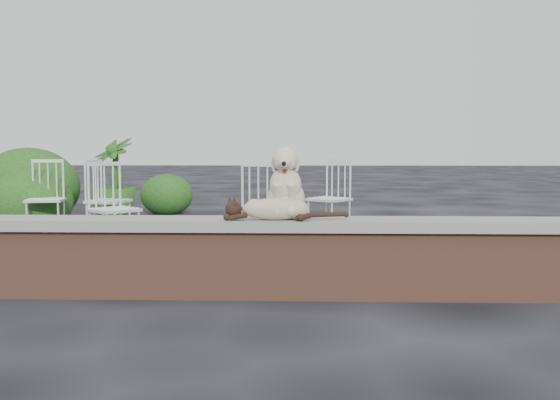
{
  "coord_description": "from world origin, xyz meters",
  "views": [
    {
      "loc": [
        1.01,
        -4.7,
        1.12
      ],
      "look_at": [
        0.85,
        0.2,
        0.7
      ],
      "focal_mm": 41.41,
      "sensor_mm": 36.0,
      "label": 1
    }
  ],
  "objects_px": {
    "dog": "(286,182)",
    "chair_b": "(45,198)",
    "potted_plant_b": "(113,180)",
    "chair_a": "(114,208)",
    "cat": "(275,208)",
    "chair_d": "(329,198)",
    "chair_c": "(266,207)",
    "chair_e": "(108,200)"
  },
  "relations": [
    {
      "from": "chair_c",
      "to": "potted_plant_b",
      "type": "distance_m",
      "value": 3.58
    },
    {
      "from": "dog",
      "to": "chair_c",
      "type": "xyz_separation_m",
      "value": [
        -0.25,
        1.89,
        -0.38
      ]
    },
    {
      "from": "cat",
      "to": "chair_d",
      "type": "bearing_deg",
      "value": 83.16
    },
    {
      "from": "cat",
      "to": "dog",
      "type": "bearing_deg",
      "value": 64.35
    },
    {
      "from": "chair_a",
      "to": "potted_plant_b",
      "type": "bearing_deg",
      "value": 61.35
    },
    {
      "from": "chair_d",
      "to": "chair_a",
      "type": "bearing_deg",
      "value": -109.19
    },
    {
      "from": "dog",
      "to": "chair_b",
      "type": "distance_m",
      "value": 4.2
    },
    {
      "from": "chair_c",
      "to": "chair_a",
      "type": "bearing_deg",
      "value": 25.2
    },
    {
      "from": "chair_b",
      "to": "chair_c",
      "type": "bearing_deg",
      "value": -30.68
    },
    {
      "from": "chair_a",
      "to": "chair_e",
      "type": "xyz_separation_m",
      "value": [
        -0.36,
        1.0,
        0.0
      ]
    },
    {
      "from": "chair_c",
      "to": "cat",
      "type": "bearing_deg",
      "value": 116.02
    },
    {
      "from": "chair_b",
      "to": "potted_plant_b",
      "type": "bearing_deg",
      "value": 67.66
    },
    {
      "from": "chair_d",
      "to": "chair_b",
      "type": "bearing_deg",
      "value": -136.58
    },
    {
      "from": "chair_c",
      "to": "chair_d",
      "type": "bearing_deg",
      "value": -98.11
    },
    {
      "from": "cat",
      "to": "chair_d",
      "type": "xyz_separation_m",
      "value": [
        0.54,
        3.3,
        -0.2
      ]
    },
    {
      "from": "dog",
      "to": "chair_b",
      "type": "xyz_separation_m",
      "value": [
        -2.99,
        2.93,
        -0.38
      ]
    },
    {
      "from": "dog",
      "to": "chair_b",
      "type": "height_order",
      "value": "dog"
    },
    {
      "from": "chair_d",
      "to": "chair_e",
      "type": "xyz_separation_m",
      "value": [
        -2.63,
        -0.36,
        0.0
      ]
    },
    {
      "from": "chair_d",
      "to": "potted_plant_b",
      "type": "relative_size",
      "value": 0.77
    },
    {
      "from": "dog",
      "to": "chair_a",
      "type": "xyz_separation_m",
      "value": [
        -1.81,
        1.79,
        -0.38
      ]
    },
    {
      "from": "cat",
      "to": "chair_c",
      "type": "relative_size",
      "value": 1.12
    },
    {
      "from": "chair_d",
      "to": "potted_plant_b",
      "type": "bearing_deg",
      "value": -164.83
    },
    {
      "from": "cat",
      "to": "chair_e",
      "type": "height_order",
      "value": "chair_e"
    },
    {
      "from": "chair_a",
      "to": "cat",
      "type": "bearing_deg",
      "value": -93.09
    },
    {
      "from": "dog",
      "to": "chair_b",
      "type": "relative_size",
      "value": 0.57
    },
    {
      "from": "chair_d",
      "to": "chair_c",
      "type": "relative_size",
      "value": 1.0
    },
    {
      "from": "cat",
      "to": "chair_e",
      "type": "distance_m",
      "value": 3.61
    },
    {
      "from": "dog",
      "to": "chair_d",
      "type": "relative_size",
      "value": 0.57
    },
    {
      "from": "dog",
      "to": "chair_c",
      "type": "height_order",
      "value": "dog"
    },
    {
      "from": "dog",
      "to": "potted_plant_b",
      "type": "bearing_deg",
      "value": 122.33
    },
    {
      "from": "cat",
      "to": "chair_c",
      "type": "distance_m",
      "value": 2.06
    },
    {
      "from": "dog",
      "to": "chair_a",
      "type": "distance_m",
      "value": 2.57
    },
    {
      "from": "dog",
      "to": "chair_c",
      "type": "relative_size",
      "value": 0.57
    },
    {
      "from": "chair_e",
      "to": "potted_plant_b",
      "type": "bearing_deg",
      "value": 26.6
    },
    {
      "from": "chair_e",
      "to": "chair_b",
      "type": "bearing_deg",
      "value": 92.14
    },
    {
      "from": "cat",
      "to": "chair_d",
      "type": "relative_size",
      "value": 1.12
    },
    {
      "from": "chair_e",
      "to": "chair_d",
      "type": "bearing_deg",
      "value": -69.87
    },
    {
      "from": "chair_a",
      "to": "chair_e",
      "type": "distance_m",
      "value": 1.06
    },
    {
      "from": "chair_b",
      "to": "chair_a",
      "type": "distance_m",
      "value": 1.64
    },
    {
      "from": "chair_d",
      "to": "chair_a",
      "type": "distance_m",
      "value": 2.65
    },
    {
      "from": "chair_b",
      "to": "potted_plant_b",
      "type": "relative_size",
      "value": 0.77
    },
    {
      "from": "dog",
      "to": "cat",
      "type": "xyz_separation_m",
      "value": [
        -0.08,
        -0.15,
        -0.18
      ]
    }
  ]
}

